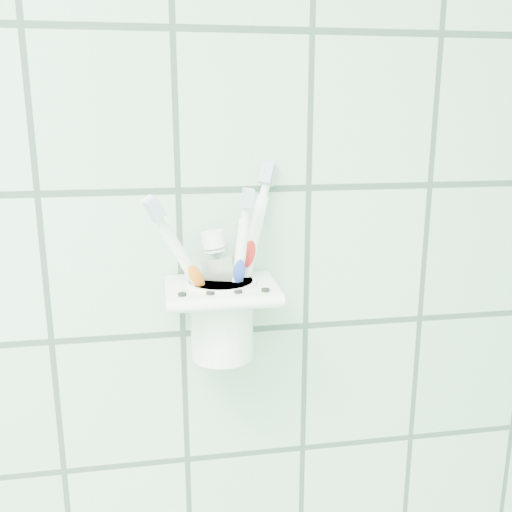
{
  "coord_description": "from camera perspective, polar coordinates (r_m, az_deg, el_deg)",
  "views": [
    {
      "loc": [
        0.58,
        0.56,
        1.51
      ],
      "look_at": [
        0.67,
        1.1,
        1.37
      ],
      "focal_mm": 40.0,
      "sensor_mm": 36.0,
      "label": 1
    }
  ],
  "objects": [
    {
      "name": "holder_bracket",
      "position": [
        0.62,
        -3.53,
        -3.54
      ],
      "size": [
        0.12,
        0.1,
        0.04
      ],
      "color": "white",
      "rests_on": "wall_back"
    },
    {
      "name": "toothpaste_tube",
      "position": [
        0.62,
        -2.3,
        -2.61
      ],
      "size": [
        0.05,
        0.04,
        0.14
      ],
      "rotation": [
        0.0,
        -0.17,
        -0.32
      ],
      "color": "silver",
      "rests_on": "cup"
    },
    {
      "name": "toothbrush_pink",
      "position": [
        0.62,
        -2.03,
        -0.41
      ],
      "size": [
        0.09,
        0.04,
        0.2
      ],
      "rotation": [
        -0.09,
        -0.5,
        0.51
      ],
      "color": "white",
      "rests_on": "cup"
    },
    {
      "name": "toothbrush_orange",
      "position": [
        0.61,
        -2.81,
        -1.73
      ],
      "size": [
        0.03,
        0.02,
        0.18
      ],
      "rotation": [
        -0.07,
        0.13,
        -0.02
      ],
      "color": "white",
      "rests_on": "cup"
    },
    {
      "name": "toothbrush_blue",
      "position": [
        0.61,
        -2.99,
        -0.1
      ],
      "size": [
        0.07,
        0.06,
        0.21
      ],
      "rotation": [
        -0.33,
        0.14,
        -0.49
      ],
      "color": "white",
      "rests_on": "cup"
    },
    {
      "name": "cup",
      "position": [
        0.64,
        -3.44,
        -5.93
      ],
      "size": [
        0.08,
        0.08,
        0.09
      ],
      "color": "white",
      "rests_on": "holder_bracket"
    }
  ]
}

